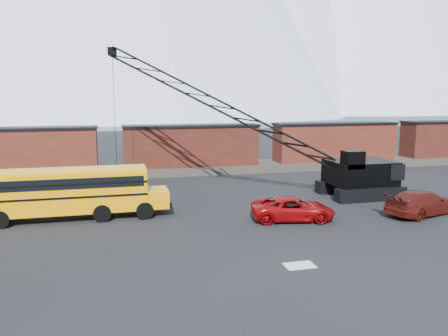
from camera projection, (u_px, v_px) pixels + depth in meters
The scene contains 10 objects.
ground at pixel (261, 239), 23.74m from camera, with size 160.00×160.00×0.00m, color black.
gravel_berm at pixel (192, 169), 44.75m from camera, with size 120.00×5.00×0.70m, color #413C35.
boxcar_west_near at pixel (22, 150), 40.54m from camera, with size 13.70×3.10×4.17m.
boxcar_mid at pixel (192, 145), 44.36m from camera, with size 13.70×3.10×4.17m.
boxcar_east_near at pixel (335, 142), 48.18m from camera, with size 13.70×3.10×4.17m.
snow_patch at pixel (300, 265), 20.03m from camera, with size 1.40×0.90×0.02m, color silver.
school_bus at pixel (71, 191), 27.40m from camera, with size 11.65×2.65×3.19m.
red_pickup at pixel (293, 209), 27.34m from camera, with size 2.40×5.22×1.45m, color #910709.
maroon_suv at pixel (422, 203), 28.57m from camera, with size 2.27×5.58×1.62m, color #4C120D.
crawler_crane at pixel (228, 110), 33.56m from camera, with size 21.53×8.65×11.63m.
Camera 1 is at (-7.48, -21.63, 7.67)m, focal length 35.00 mm.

